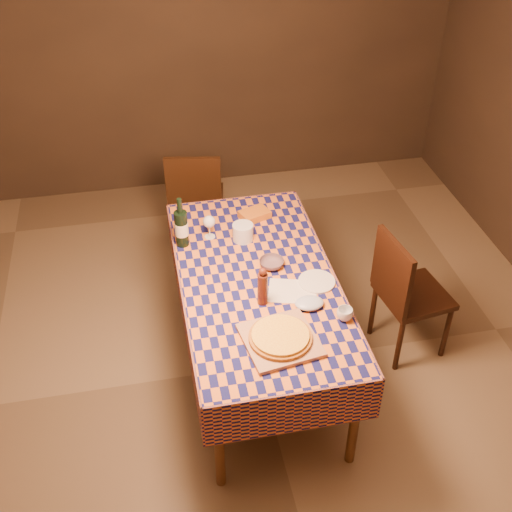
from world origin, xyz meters
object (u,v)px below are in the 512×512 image
at_px(wine_bottle, 181,228).
at_px(chair_far, 196,196).
at_px(white_plate, 317,282).
at_px(bowl, 272,263).
at_px(dining_table, 258,288).
at_px(cutting_board, 280,340).
at_px(pizza, 280,336).
at_px(chair_right, 404,290).

xyz_separation_m(wine_bottle, chair_far, (0.19, 0.95, -0.38)).
height_order(wine_bottle, white_plate, wine_bottle).
relative_size(bowl, chair_far, 0.16).
xyz_separation_m(dining_table, wine_bottle, (-0.41, 0.43, 0.21)).
relative_size(cutting_board, chair_far, 0.41).
xyz_separation_m(pizza, chair_right, (0.96, 0.54, -0.29)).
xyz_separation_m(dining_table, cutting_board, (0.01, -0.55, 0.09)).
xyz_separation_m(wine_bottle, chair_right, (1.38, -0.45, -0.38)).
bearing_deg(wine_bottle, chair_right, -17.96).
distance_m(cutting_board, chair_right, 1.13).
bearing_deg(cutting_board, dining_table, 91.11).
relative_size(cutting_board, bowl, 2.50).
distance_m(wine_bottle, white_plate, 0.93).
bearing_deg(white_plate, cutting_board, -126.60).
bearing_deg(chair_far, wine_bottle, -101.21).
distance_m(dining_table, pizza, 0.57).
xyz_separation_m(bowl, chair_far, (-0.33, 1.29, -0.27)).
bearing_deg(bowl, wine_bottle, 146.49).
bearing_deg(dining_table, pizza, -88.89).
xyz_separation_m(dining_table, white_plate, (0.34, -0.11, 0.08)).
bearing_deg(pizza, cutting_board, -90.00).
relative_size(pizza, chair_far, 0.44).
bearing_deg(cutting_board, wine_bottle, 112.93).
height_order(cutting_board, bowl, bowl).
relative_size(wine_bottle, white_plate, 1.56).
distance_m(cutting_board, bowl, 0.65).
height_order(dining_table, wine_bottle, wine_bottle).
bearing_deg(chair_right, chair_far, 130.40).
relative_size(dining_table, pizza, 4.45).
height_order(pizza, wine_bottle, wine_bottle).
bearing_deg(bowl, dining_table, -139.16).
height_order(pizza, bowl, pizza).
distance_m(pizza, bowl, 0.65).
bearing_deg(chair_far, pizza, -83.28).
relative_size(chair_far, chair_right, 1.00).
height_order(dining_table, bowl, bowl).
relative_size(white_plate, chair_right, 0.24).
xyz_separation_m(cutting_board, chair_far, (-0.23, 1.94, -0.26)).
relative_size(dining_table, bowl, 12.07).
distance_m(pizza, wine_bottle, 1.07).
bearing_deg(cutting_board, bowl, 81.49).
bearing_deg(wine_bottle, white_plate, -36.14).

